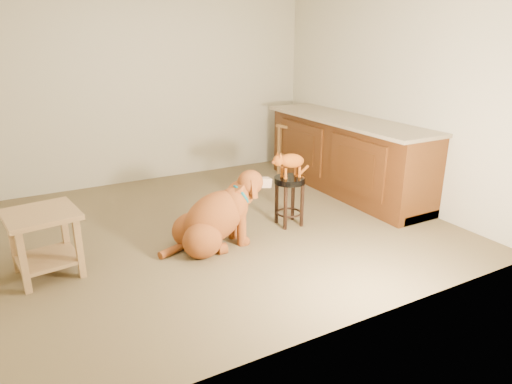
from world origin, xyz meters
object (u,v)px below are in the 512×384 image
golden_retriever (215,219)px  tabby_kitten (289,162)px  wood_stool (295,148)px  side_table (44,234)px  padded_stool (289,191)px

golden_retriever → tabby_kitten: size_ratio=2.42×
wood_stool → golden_retriever: size_ratio=0.61×
wood_stool → side_table: wood_stool is taller
padded_stool → wood_stool: bearing=54.8°
padded_stool → side_table: 2.33m
padded_stool → wood_stool: wood_stool is taller
padded_stool → side_table: bearing=178.3°
golden_retriever → tabby_kitten: 0.98m
wood_stool → tabby_kitten: 1.92m
padded_stool → tabby_kitten: (-0.01, 0.00, 0.32)m
tabby_kitten → golden_retriever: bearing=-168.6°
padded_stool → side_table: (-2.33, 0.07, -0.00)m
golden_retriever → tabby_kitten: bearing=6.4°
padded_stool → golden_retriever: golden_retriever is taller
padded_stool → wood_stool: (1.09, 1.54, 0.00)m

